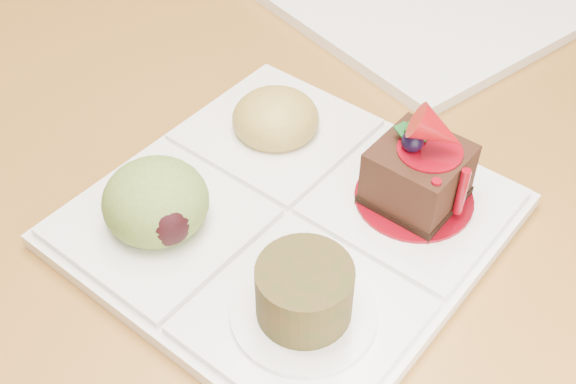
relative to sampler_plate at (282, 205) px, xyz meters
name	(u,v)px	position (x,y,z in m)	size (l,w,h in m)	color
ground	(247,280)	(0.18, 0.51, -0.77)	(6.00, 6.00, 0.00)	#563618
sampler_plate	(282,205)	(0.00, 0.00, 0.00)	(0.35, 0.35, 0.10)	white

